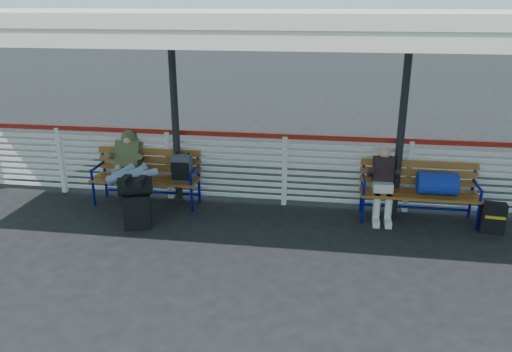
% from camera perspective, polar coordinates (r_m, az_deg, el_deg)
% --- Properties ---
extents(ground, '(60.00, 60.00, 0.00)m').
position_cam_1_polar(ground, '(6.84, 1.62, -9.28)').
color(ground, black).
rests_on(ground, ground).
extents(fence, '(12.08, 0.08, 1.24)m').
position_cam_1_polar(fence, '(8.31, 3.29, 0.96)').
color(fence, silver).
rests_on(fence, ground).
extents(canopy, '(12.60, 3.60, 3.16)m').
position_cam_1_polar(canopy, '(6.87, 2.81, 17.36)').
color(canopy, silver).
rests_on(canopy, ground).
extents(luggage_stack, '(0.55, 0.41, 0.82)m').
position_cam_1_polar(luggage_stack, '(7.71, -13.51, -2.76)').
color(luggage_stack, black).
rests_on(luggage_stack, ground).
extents(bench_left, '(1.80, 0.56, 0.92)m').
position_cam_1_polar(bench_left, '(8.54, -11.28, 0.59)').
color(bench_left, '#93521C').
rests_on(bench_left, ground).
extents(bench_right, '(1.80, 0.56, 0.92)m').
position_cam_1_polar(bench_right, '(8.15, 19.05, -0.95)').
color(bench_right, '#93521C').
rests_on(bench_right, ground).
extents(traveler_man, '(0.94, 1.55, 0.77)m').
position_cam_1_polar(traveler_man, '(8.31, -14.27, 0.69)').
color(traveler_man, '#7D8EA8').
rests_on(traveler_man, ground).
extents(companion_person, '(0.32, 0.66, 1.15)m').
position_cam_1_polar(companion_person, '(8.04, 14.33, -0.77)').
color(companion_person, beige).
rests_on(companion_person, ground).
extents(suitcase_side, '(0.35, 0.24, 0.47)m').
position_cam_1_polar(suitcase_side, '(8.23, 25.46, -4.34)').
color(suitcase_side, black).
rests_on(suitcase_side, ground).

